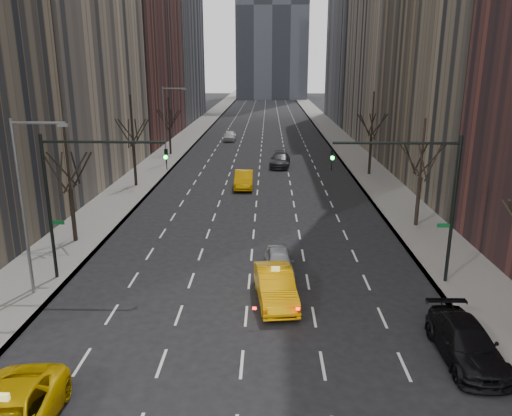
{
  "coord_description": "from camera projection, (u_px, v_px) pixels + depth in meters",
  "views": [
    {
      "loc": [
        1.01,
        -13.51,
        11.62
      ],
      "look_at": [
        0.31,
        14.59,
        3.5
      ],
      "focal_mm": 35.0,
      "sensor_mm": 36.0,
      "label": 1
    }
  ],
  "objects": [
    {
      "name": "taxi_sedan",
      "position": [
        275.0,
        286.0,
        25.16
      ],
      "size": [
        2.38,
        5.26,
        1.67
      ],
      "primitive_type": "imported",
      "rotation": [
        0.0,
        0.0,
        0.12
      ],
      "color": "#FDA705",
      "rests_on": "ground"
    },
    {
      "name": "traffic_mast_right",
      "position": [
        423.0,
        186.0,
        26.0
      ],
      "size": [
        6.69,
        0.39,
        8.0
      ],
      "color": "black",
      "rests_on": "ground"
    },
    {
      "name": "streetlight_far",
      "position": [
        167.0,
        118.0,
        58.14
      ],
      "size": [
        2.83,
        0.22,
        9.0
      ],
      "color": "slate",
      "rests_on": "ground"
    },
    {
      "name": "tree_lw_d",
      "position": [
        170.0,
        128.0,
        65.46
      ],
      "size": [
        3.36,
        3.5,
        7.36
      ],
      "color": "black",
      "rests_on": "ground"
    },
    {
      "name": "tree_lw_b",
      "position": [
        70.0,
        189.0,
        32.77
      ],
      "size": [
        3.36,
        3.5,
        7.82
      ],
      "color": "black",
      "rests_on": "ground"
    },
    {
      "name": "sidewalk_left",
      "position": [
        190.0,
        136.0,
        83.73
      ],
      "size": [
        4.5,
        320.0,
        0.15
      ],
      "primitive_type": "cube",
      "color": "slate",
      "rests_on": "ground"
    },
    {
      "name": "tree_rw_c",
      "position": [
        371.0,
        138.0,
        53.23
      ],
      "size": [
        3.36,
        3.5,
        8.74
      ],
      "color": "black",
      "rests_on": "ground"
    },
    {
      "name": "far_car_white",
      "position": [
        230.0,
        136.0,
        78.53
      ],
      "size": [
        1.87,
        4.49,
        1.52
      ],
      "primitive_type": "imported",
      "rotation": [
        0.0,
        0.0,
        -0.02
      ],
      "color": "silver",
      "rests_on": "ground"
    },
    {
      "name": "tree_lw_c",
      "position": [
        134.0,
        146.0,
        48.04
      ],
      "size": [
        3.36,
        3.5,
        8.74
      ],
      "color": "black",
      "rests_on": "ground"
    },
    {
      "name": "sidewalk_right",
      "position": [
        336.0,
        136.0,
        83.14
      ],
      "size": [
        4.5,
        320.0,
        0.15
      ],
      "primitive_type": "cube",
      "color": "slate",
      "rests_on": "ground"
    },
    {
      "name": "far_suv_grey",
      "position": [
        280.0,
        160.0,
        58.62
      ],
      "size": [
        2.68,
        5.65,
        1.59
      ],
      "primitive_type": "imported",
      "rotation": [
        0.0,
        0.0,
        -0.08
      ],
      "color": "#2C2C31",
      "rests_on": "ground"
    },
    {
      "name": "far_taxi",
      "position": [
        244.0,
        179.0,
        48.61
      ],
      "size": [
        1.8,
        4.99,
        1.64
      ],
      "primitive_type": "imported",
      "rotation": [
        0.0,
        0.0,
        0.01
      ],
      "color": "#FFAF05",
      "rests_on": "ground"
    },
    {
      "name": "streetlight_near",
      "position": [
        27.0,
        191.0,
        24.53
      ],
      "size": [
        2.83,
        0.22,
        9.0
      ],
      "color": "slate",
      "rests_on": "ground"
    },
    {
      "name": "traffic_mast_left",
      "position": [
        78.0,
        184.0,
        26.44
      ],
      "size": [
        6.69,
        0.39,
        8.0
      ],
      "color": "black",
      "rests_on": "ground"
    },
    {
      "name": "silver_sedan_ahead",
      "position": [
        279.0,
        261.0,
        28.73
      ],
      "size": [
        1.82,
        4.08,
        1.36
      ],
      "primitive_type": "imported",
      "rotation": [
        0.0,
        0.0,
        0.05
      ],
      "color": "gray",
      "rests_on": "ground"
    },
    {
      "name": "tree_rw_b",
      "position": [
        420.0,
        178.0,
        36.03
      ],
      "size": [
        3.36,
        3.5,
        7.82
      ],
      "color": "black",
      "rests_on": "ground"
    },
    {
      "name": "parked_suv_black",
      "position": [
        466.0,
        342.0,
        20.24
      ],
      "size": [
        2.16,
        5.22,
        1.51
      ],
      "primitive_type": "imported",
      "rotation": [
        0.0,
        0.0,
        0.01
      ],
      "color": "black",
      "rests_on": "ground"
    }
  ]
}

